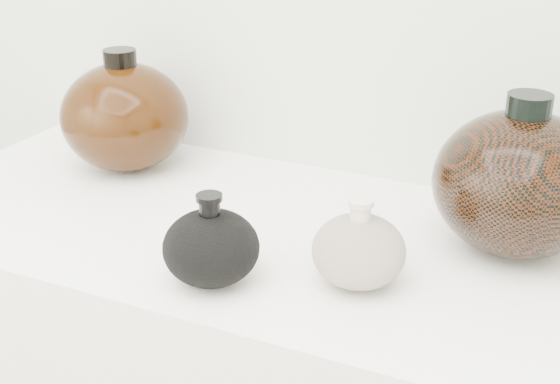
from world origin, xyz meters
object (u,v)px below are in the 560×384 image
at_px(cream_gourd_vase, 359,250).
at_px(left_round_pot, 125,116).
at_px(right_round_pot, 519,182).
at_px(black_gourd_vase, 211,247).

distance_m(cream_gourd_vase, left_round_pot, 0.53).
bearing_deg(cream_gourd_vase, right_round_pot, 48.52).
xyz_separation_m(black_gourd_vase, right_round_pot, (0.32, 0.25, 0.05)).
relative_size(black_gourd_vase, cream_gourd_vase, 1.01).
bearing_deg(black_gourd_vase, left_round_pot, 139.55).
distance_m(black_gourd_vase, left_round_pot, 0.42).
height_order(black_gourd_vase, right_round_pot, right_round_pot).
relative_size(cream_gourd_vase, right_round_pot, 0.59).
bearing_deg(black_gourd_vase, right_round_pot, 37.61).
bearing_deg(black_gourd_vase, cream_gourd_vase, 23.38).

